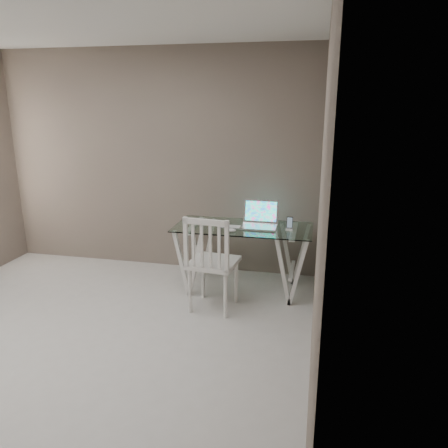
{
  "coord_description": "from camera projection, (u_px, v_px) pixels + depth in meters",
  "views": [
    {
      "loc": [
        1.98,
        -2.85,
        2.08
      ],
      "look_at": [
        1.05,
        1.38,
        0.85
      ],
      "focal_mm": 35.0,
      "sensor_mm": 36.0,
      "label": 1
    }
  ],
  "objects": [
    {
      "name": "desk",
      "position": [
        243.0,
        258.0,
        4.88
      ],
      "size": [
        1.5,
        0.7,
        0.75
      ],
      "color": "silver",
      "rests_on": "ground"
    },
    {
      "name": "laptop",
      "position": [
        260.0,
        220.0,
        4.8
      ],
      "size": [
        0.39,
        0.34,
        0.27
      ],
      "color": "silver",
      "rests_on": "desk"
    },
    {
      "name": "mouse",
      "position": [
        231.0,
        230.0,
        4.59
      ],
      "size": [
        0.11,
        0.07,
        0.04
      ],
      "primitive_type": "ellipsoid",
      "color": "white",
      "rests_on": "desk"
    },
    {
      "name": "keyboard",
      "position": [
        231.0,
        227.0,
        4.77
      ],
      "size": [
        0.28,
        0.12,
        0.01
      ],
      "primitive_type": "cube",
      "color": "silver",
      "rests_on": "desk"
    },
    {
      "name": "chair",
      "position": [
        211.0,
        260.0,
        4.33
      ],
      "size": [
        0.5,
        0.5,
        1.01
      ],
      "rotation": [
        0.0,
        0.0,
        -0.1
      ],
      "color": "silver",
      "rests_on": "ground"
    },
    {
      "name": "phone_dock",
      "position": [
        289.0,
        226.0,
        4.66
      ],
      "size": [
        0.08,
        0.08,
        0.14
      ],
      "color": "white",
      "rests_on": "desk"
    },
    {
      "name": "room",
      "position": [
        37.0,
        151.0,
        3.22
      ],
      "size": [
        4.5,
        4.52,
        2.71
      ],
      "color": "#B7B4AF",
      "rests_on": "ground"
    }
  ]
}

